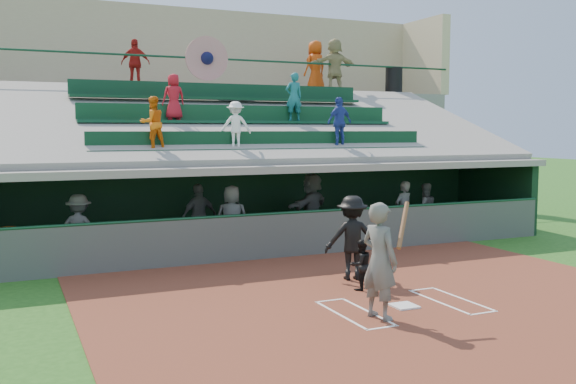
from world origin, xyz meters
name	(u,v)px	position (x,y,z in m)	size (l,w,h in m)	color
ground	(404,308)	(0.00, 0.00, 0.00)	(100.00, 100.00, 0.00)	#225518
dirt_slab	(389,300)	(0.00, 0.50, 0.01)	(11.00, 9.00, 0.02)	maroon
home_plate	(404,306)	(0.00, 0.00, 0.04)	(0.43, 0.43, 0.03)	white
batters_box_chalk	(404,306)	(0.00, 0.00, 0.02)	(2.65, 1.85, 0.01)	white
dugout_floor	(264,245)	(0.00, 6.75, 0.02)	(16.00, 3.50, 0.04)	gray
concourse_slab	(196,154)	(0.00, 13.50, 2.30)	(20.00, 3.00, 4.60)	gray
grandstand	(221,158)	(0.00, 10.51, 2.26)	(20.40, 10.40, 7.80)	#4E534E
batter_at_plate	(380,260)	(-0.78, -0.42, 1.01)	(0.95, 0.83, 1.96)	#525550
catcher	(361,265)	(-0.10, 1.37, 0.52)	(0.49, 0.38, 1.00)	black
home_umpire	(352,238)	(0.20, 2.24, 0.91)	(1.15, 0.66, 1.78)	black
dugout_bench	(246,230)	(-0.06, 8.03, 0.26)	(14.69, 0.44, 0.44)	#8F5E34
white_table	(13,257)	(-6.35, 5.98, 0.35)	(0.71, 0.53, 0.62)	white
water_cooler	(9,235)	(-6.42, 5.92, 0.84)	(0.36, 0.36, 0.36)	#E3510D
dugout_player_a	(79,229)	(-4.91, 6.13, 0.86)	(1.06, 0.61, 1.64)	#595C57
dugout_player_b	(199,216)	(-1.81, 6.82, 0.90)	(1.01, 0.42, 1.73)	#525450
dugout_player_c	(232,219)	(-1.19, 5.99, 0.90)	(0.84, 0.55, 1.73)	#5A5D58
dugout_player_d	(312,207)	(1.46, 6.77, 1.00)	(1.78, 0.57, 1.92)	#5C5F59
dugout_player_e	(403,210)	(3.98, 5.94, 0.87)	(0.61, 0.40, 1.67)	#5E605B
dugout_player_f	(425,209)	(4.96, 6.27, 0.82)	(0.76, 0.59, 1.56)	#61645F
trash_bin	(394,81)	(7.68, 12.21, 5.10)	(0.67, 0.67, 1.00)	black
concourse_staff_a	(135,63)	(-2.28, 12.67, 5.41)	(0.95, 0.40, 1.62)	#A81813
concourse_staff_b	(315,67)	(4.66, 13.07, 5.60)	(0.98, 0.63, 2.00)	#C3410B
concourse_staff_c	(334,65)	(4.98, 12.09, 5.58)	(1.82, 0.58, 1.96)	tan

